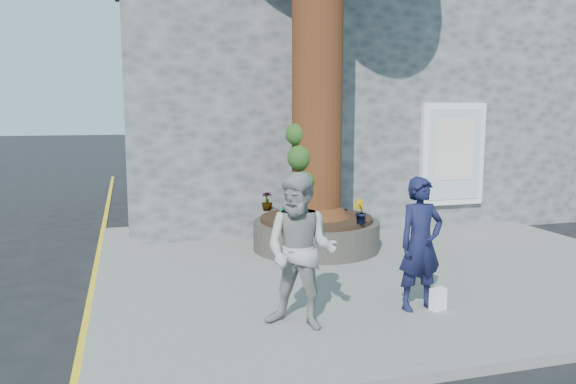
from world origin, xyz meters
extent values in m
plane|color=black|center=(0.00, 0.00, 0.00)|extent=(120.00, 120.00, 0.00)
cube|color=slate|center=(1.50, 1.00, 0.06)|extent=(9.00, 8.00, 0.12)
cube|color=yellow|center=(-3.05, 1.00, 0.00)|extent=(0.10, 30.00, 0.01)
cube|color=#4B4D50|center=(2.50, 7.20, 3.00)|extent=(10.00, 8.00, 6.00)
cube|color=white|center=(4.30, 3.14, 1.70)|extent=(1.50, 0.12, 2.20)
cube|color=silver|center=(4.30, 3.08, 1.70)|extent=(1.25, 0.04, 1.95)
cube|color=silver|center=(4.30, 3.06, 1.80)|extent=(0.90, 0.02, 1.30)
cube|color=#4B4D50|center=(10.50, 7.20, 3.00)|extent=(6.00, 8.00, 6.00)
cylinder|color=black|center=(0.80, 2.00, 0.38)|extent=(2.30, 2.30, 0.52)
cylinder|color=black|center=(0.80, 2.00, 0.68)|extent=(2.04, 2.04, 0.08)
cylinder|color=#491D12|center=(0.80, 2.00, 4.47)|extent=(0.90, 0.90, 7.50)
cone|color=#491D12|center=(0.80, 2.00, 1.07)|extent=(1.24, 1.24, 0.70)
sphere|color=#183E14|center=(0.42, 1.80, 1.82)|extent=(0.44, 0.44, 0.44)
sphere|color=#183E14|center=(0.48, 1.70, 1.42)|extent=(0.36, 0.36, 0.36)
sphere|color=#183E14|center=(0.40, 1.92, 2.22)|extent=(0.40, 0.40, 0.40)
imported|color=#121533|center=(1.03, -1.37, 0.97)|extent=(0.65, 0.46, 1.69)
imported|color=#989791|center=(-0.61, -1.54, 1.03)|extent=(1.12, 1.07, 1.82)
cube|color=white|center=(1.24, -1.48, 0.26)|extent=(0.23, 0.17, 0.28)
imported|color=gray|center=(-0.05, 1.15, 0.90)|extent=(0.23, 0.21, 0.36)
imported|color=gray|center=(1.28, 1.15, 0.93)|extent=(0.32, 0.32, 0.42)
imported|color=gray|center=(0.09, 2.85, 0.91)|extent=(0.22, 0.22, 0.37)
imported|color=gray|center=(0.26, 1.15, 0.85)|extent=(0.32, 0.32, 0.27)
camera|label=1|loc=(-2.49, -7.52, 2.61)|focal=35.00mm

